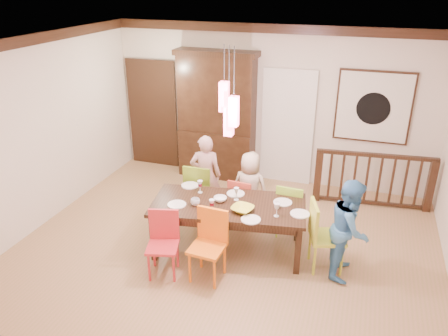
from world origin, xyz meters
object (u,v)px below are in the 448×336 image
(chair_end_right, at_px, (328,232))
(balustrade, at_px, (373,179))
(dining_table, at_px, (228,209))
(person_far_left, at_px, (206,175))
(person_end_right, at_px, (350,229))
(china_hutch, at_px, (217,116))
(chair_far_left, at_px, (201,186))
(person_far_mid, at_px, (250,188))

(chair_end_right, distance_m, balustrade, 2.11)
(dining_table, relative_size, person_far_left, 1.64)
(person_far_left, bearing_deg, person_end_right, 143.06)
(chair_end_right, distance_m, person_far_left, 2.24)
(dining_table, distance_m, person_end_right, 1.65)
(china_hutch, bearing_deg, chair_far_left, -79.35)
(chair_end_right, height_order, person_far_left, person_far_left)
(chair_far_left, height_order, person_far_left, person_far_left)
(dining_table, distance_m, chair_far_left, 1.04)
(balustrade, bearing_deg, chair_far_left, -159.61)
(chair_far_left, height_order, person_end_right, person_end_right)
(person_far_mid, bearing_deg, china_hutch, -50.54)
(dining_table, relative_size, chair_far_left, 2.34)
(china_hutch, height_order, person_end_right, china_hutch)
(person_end_right, bearing_deg, chair_end_right, 89.07)
(balustrade, xyz_separation_m, person_far_left, (-2.60, -1.15, 0.19))
(chair_end_right, relative_size, person_far_left, 0.71)
(china_hutch, distance_m, person_far_left, 1.62)
(dining_table, relative_size, person_far_mid, 1.89)
(balustrade, xyz_separation_m, person_end_right, (-0.27, -2.06, 0.18))
(chair_end_right, relative_size, balustrade, 0.50)
(dining_table, xyz_separation_m, person_far_left, (-0.68, 0.90, 0.02))
(balustrade, bearing_deg, chair_end_right, -110.88)
(person_far_left, bearing_deg, chair_end_right, 141.14)
(person_far_left, height_order, person_end_right, person_far_left)
(chair_far_left, xyz_separation_m, chair_end_right, (2.08, -0.74, 0.01))
(person_far_left, distance_m, person_far_mid, 0.76)
(chair_end_right, bearing_deg, chair_far_left, 52.59)
(dining_table, bearing_deg, person_end_right, -9.81)
(balustrade, distance_m, person_far_left, 2.85)
(chair_far_left, relative_size, china_hutch, 0.40)
(person_far_mid, height_order, person_end_right, person_end_right)
(dining_table, xyz_separation_m, balustrade, (1.92, 2.05, -0.17))
(chair_far_left, distance_m, chair_end_right, 2.20)
(balustrade, relative_size, person_end_right, 1.45)
(chair_end_right, bearing_deg, person_far_left, 48.79)
(person_end_right, bearing_deg, person_far_mid, 65.66)
(balustrade, relative_size, person_far_mid, 1.64)
(china_hutch, xyz_separation_m, person_far_mid, (1.09, -1.54, -0.62))
(chair_end_right, relative_size, china_hutch, 0.40)
(person_end_right, bearing_deg, person_far_left, 73.12)
(chair_end_right, bearing_deg, person_far_mid, 39.23)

